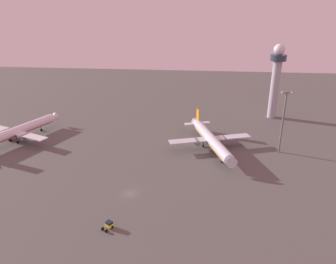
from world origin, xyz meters
name	(u,v)px	position (x,y,z in m)	size (l,w,h in m)	color
ground_plane	(130,194)	(0.00, 0.00, 0.00)	(416.00, 416.00, 0.00)	#56544F
control_tower	(276,76)	(59.65, 81.98, 22.23)	(8.00, 8.00, 38.49)	#A8A8B2
airplane_mid_apron	(17,132)	(-58.93, 37.27, 4.40)	(34.27, 43.45, 11.65)	white
airplane_near_gate	(211,139)	(26.26, 37.77, 4.38)	(34.58, 43.95, 11.59)	silver
pushback_tug	(109,225)	(-2.06, -17.48, 1.07)	(3.12, 3.56, 2.05)	yellow
apron_light_central	(283,118)	(54.34, 37.30, 14.68)	(4.80, 0.90, 25.67)	slate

